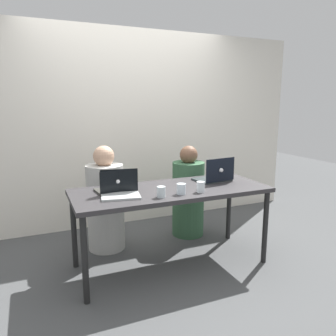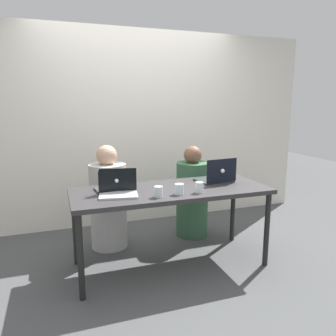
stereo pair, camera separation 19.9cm
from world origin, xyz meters
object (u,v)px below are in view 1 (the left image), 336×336
laptop_back_left (115,187)px  water_glass_left (161,193)px  person_on_right (188,196)px  laptop_front_left (120,191)px  water_glass_right (201,188)px  person_on_left (106,204)px  water_glass_center (181,190)px  laptop_back_right (215,176)px

laptop_back_left → water_glass_left: (0.31, -0.31, -0.01)m
person_on_right → laptop_front_left: bearing=38.6°
water_glass_left → water_glass_right: (0.38, 0.01, 0.00)m
person_on_left → person_on_right: bearing=-163.2°
person_on_left → water_glass_left: 0.93m
laptop_front_left → water_glass_center: (0.50, -0.15, -0.01)m
laptop_back_left → water_glass_center: (0.51, -0.29, -0.01)m
person_on_left → laptop_back_right: size_ratio=2.99×
laptop_back_right → water_glass_left: 0.77m
laptop_front_left → water_glass_right: (0.69, -0.16, -0.01)m
laptop_front_left → person_on_right: bearing=44.3°
person_on_right → laptop_back_right: bearing=97.9°
laptop_back_left → water_glass_center: 0.59m
person_on_right → water_glass_center: (-0.48, -0.81, 0.33)m
laptop_back_left → water_glass_left: 0.44m
person_on_right → laptop_back_left: person_on_right is taller
laptop_back_left → laptop_front_left: bearing=88.1°
laptop_back_left → water_glass_left: bearing=129.6°
water_glass_left → water_glass_right: size_ratio=0.97×
laptop_front_left → water_glass_center: bearing=-6.5°
laptop_back_right → person_on_right: bearing=-93.6°
person_on_left → person_on_right: (0.97, 0.00, -0.02)m
water_glass_center → laptop_back_right: bearing=29.6°
laptop_front_left → water_glass_center: 0.52m
laptop_front_left → water_glass_right: size_ratio=3.75×
person_on_left → laptop_back_left: bearing=104.6°
water_glass_center → laptop_back_left: bearing=150.2°
water_glass_center → laptop_front_left: bearing=163.3°
laptop_back_right → water_glass_right: bearing=35.6°
person_on_left → water_glass_center: 1.00m
water_glass_right → person_on_left: bearing=129.5°
person_on_right → water_glass_left: (-0.67, -0.83, 0.33)m
person_on_right → water_glass_center: size_ratio=11.42×
laptop_front_left → person_on_left: bearing=99.3°
laptop_back_right → laptop_front_left: bearing=0.8°
laptop_back_right → water_glass_center: bearing=22.6°
laptop_back_left → water_glass_right: laptop_back_left is taller
laptop_front_left → laptop_back_right: 1.02m
person_on_left → water_glass_right: size_ratio=11.64×
person_on_left → laptop_front_left: size_ratio=3.10×
person_on_right → water_glass_right: (-0.29, -0.82, 0.33)m
person_on_right → laptop_back_right: (0.03, -0.52, 0.34)m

